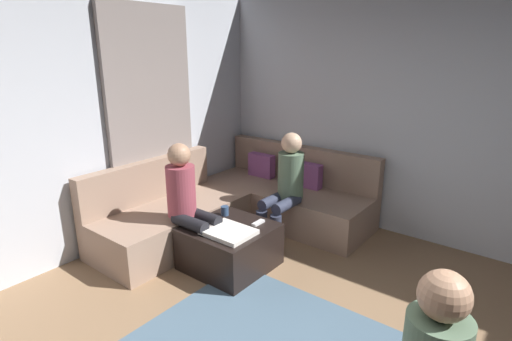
# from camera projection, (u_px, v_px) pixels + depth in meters

# --- Properties ---
(wall_back) EXTENTS (6.00, 0.12, 2.70)m
(wall_back) POSITION_uv_depth(u_px,v_px,m) (466.00, 122.00, 4.00)
(wall_back) COLOR silver
(wall_back) RESTS_ON ground_plane
(wall_left) EXTENTS (0.12, 6.00, 2.70)m
(wall_left) POSITION_uv_depth(u_px,v_px,m) (23.00, 132.00, 3.51)
(wall_left) COLOR silver
(wall_left) RESTS_ON ground_plane
(curtain_panel) EXTENTS (0.06, 1.10, 2.50)m
(curtain_panel) POSITION_uv_depth(u_px,v_px,m) (152.00, 123.00, 4.46)
(curtain_panel) COLOR gray
(curtain_panel) RESTS_ON ground_plane
(sectional_couch) EXTENTS (2.10, 2.55, 0.87)m
(sectional_couch) POSITION_uv_depth(u_px,v_px,m) (239.00, 205.00, 4.74)
(sectional_couch) COLOR #9E7F6B
(sectional_couch) RESTS_ON ground_plane
(ottoman) EXTENTS (0.76, 0.76, 0.42)m
(ottoman) POSITION_uv_depth(u_px,v_px,m) (230.00, 246.00, 3.90)
(ottoman) COLOR black
(ottoman) RESTS_ON ground_plane
(folded_blanket) EXTENTS (0.44, 0.36, 0.04)m
(folded_blanket) POSITION_uv_depth(u_px,v_px,m) (229.00, 232.00, 3.68)
(folded_blanket) COLOR white
(folded_blanket) RESTS_ON ottoman
(coffee_mug) EXTENTS (0.08, 0.08, 0.10)m
(coffee_mug) POSITION_uv_depth(u_px,v_px,m) (225.00, 211.00, 4.09)
(coffee_mug) COLOR #334C72
(coffee_mug) RESTS_ON ottoman
(game_remote) EXTENTS (0.05, 0.15, 0.02)m
(game_remote) POSITION_uv_depth(u_px,v_px,m) (258.00, 223.00, 3.89)
(game_remote) COLOR white
(game_remote) RESTS_ON ottoman
(person_on_couch_back) EXTENTS (0.30, 0.60, 1.20)m
(person_on_couch_back) POSITION_uv_depth(u_px,v_px,m) (286.00, 184.00, 4.30)
(person_on_couch_back) COLOR #2D3347
(person_on_couch_back) RESTS_ON ground_plane
(person_on_couch_side) EXTENTS (0.60, 0.30, 1.20)m
(person_on_couch_side) POSITION_uv_depth(u_px,v_px,m) (188.00, 200.00, 3.85)
(person_on_couch_side) COLOR black
(person_on_couch_side) RESTS_ON ground_plane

